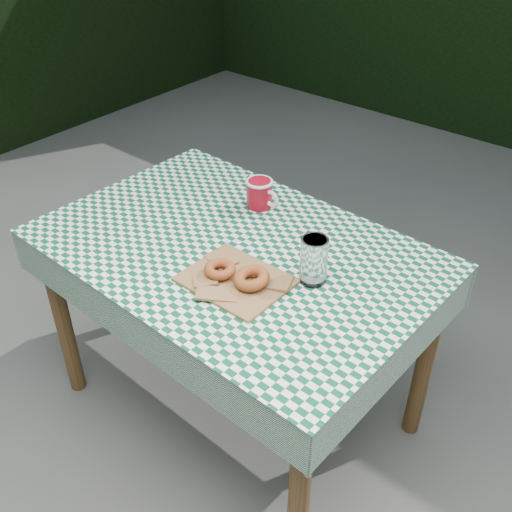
{
  "coord_description": "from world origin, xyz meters",
  "views": [
    {
      "loc": [
        0.95,
        -1.31,
        1.83
      ],
      "look_at": [
        0.01,
        -0.18,
        0.79
      ],
      "focal_mm": 41.77,
      "sensor_mm": 36.0,
      "label": 1
    }
  ],
  "objects_px": {
    "table": "(237,335)",
    "paper_bag": "(236,279)",
    "coffee_mug": "(259,193)",
    "drinking_glass": "(314,260)"
  },
  "relations": [
    {
      "from": "coffee_mug",
      "to": "drinking_glass",
      "type": "distance_m",
      "value": 0.46
    },
    {
      "from": "table",
      "to": "paper_bag",
      "type": "xyz_separation_m",
      "value": [
        0.12,
        -0.13,
        0.39
      ]
    },
    {
      "from": "table",
      "to": "drinking_glass",
      "type": "bearing_deg",
      "value": 5.16
    },
    {
      "from": "paper_bag",
      "to": "coffee_mug",
      "type": "xyz_separation_m",
      "value": [
        -0.22,
        0.38,
        0.04
      ]
    },
    {
      "from": "paper_bag",
      "to": "drinking_glass",
      "type": "relative_size",
      "value": 2.06
    },
    {
      "from": "paper_bag",
      "to": "table",
      "type": "bearing_deg",
      "value": 132.85
    },
    {
      "from": "paper_bag",
      "to": "drinking_glass",
      "type": "distance_m",
      "value": 0.23
    },
    {
      "from": "paper_bag",
      "to": "drinking_glass",
      "type": "xyz_separation_m",
      "value": [
        0.17,
        0.15,
        0.06
      ]
    },
    {
      "from": "table",
      "to": "paper_bag",
      "type": "bearing_deg",
      "value": -45.14
    },
    {
      "from": "table",
      "to": "paper_bag",
      "type": "relative_size",
      "value": 4.14
    }
  ]
}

